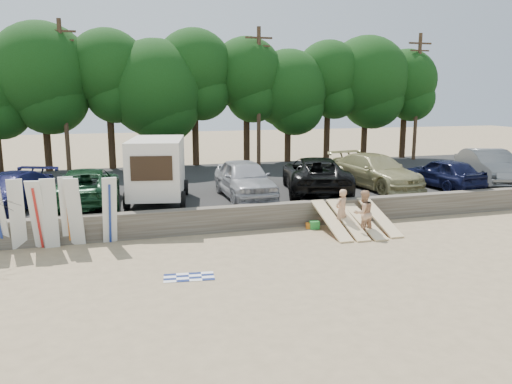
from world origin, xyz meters
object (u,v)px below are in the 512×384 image
cooler (314,225)px  beachgoer_a (341,210)px  car_1 (87,187)px  car_6 (489,167)px  car_2 (245,179)px  box_trailer (157,167)px  car_3 (315,174)px  car_0 (7,192)px  beachgoer_b (363,213)px  car_4 (375,171)px  car_5 (444,173)px

cooler → beachgoer_a: bearing=-30.0°
car_1 → car_6: size_ratio=1.06×
car_2 → box_trailer: bearing=177.0°
car_2 → car_3: (3.68, 0.36, -0.01)m
car_2 → car_0: bearing=179.0°
beachgoer_b → car_3: bearing=-101.2°
box_trailer → car_3: size_ratio=0.76×
car_2 → car_4: car_2 is taller
car_0 → car_4: 17.10m
car_2 → beachgoer_b: size_ratio=2.90×
cooler → car_1: bearing=163.9°
car_4 → car_6: size_ratio=1.07×
car_3 → car_4: 3.43m
box_trailer → beachgoer_a: size_ratio=2.75×
car_5 → cooler: (-8.45, -3.16, -1.31)m
car_1 → car_6: bearing=-179.5°
cooler → car_3: bearing=75.2°
beachgoer_a → cooler: 1.30m
car_6 → car_5: bearing=-153.4°
car_0 → car_1: car_1 is taller
car_0 → car_2: (9.99, -0.22, 0.11)m
car_0 → beachgoer_b: (13.35, -5.29, -0.57)m
box_trailer → car_4: (11.02, 0.36, -0.72)m
box_trailer → cooler: box_trailer is taller
car_1 → car_3: bearing=-178.6°
car_0 → car_5: car_5 is taller
car_1 → car_5: car_1 is taller
car_2 → cooler: (1.94, -3.65, -1.42)m
car_1 → car_6: 20.52m
beachgoer_b → box_trailer: bearing=-43.9°
car_3 → beachgoer_b: (-0.32, -5.43, -0.68)m
car_1 → car_4: (14.02, 0.16, 0.04)m
car_1 → beachgoer_b: (10.28, -5.49, -0.61)m
car_5 → beachgoer_a: bearing=21.2°
car_2 → car_5: size_ratio=1.15×
box_trailer → car_1: size_ratio=0.82×
box_trailer → car_3: 7.63m
car_3 → cooler: car_3 is taller
beachgoer_b → car_1: bearing=-36.0°
box_trailer → cooler: 7.34m
beachgoer_b → cooler: 2.13m
car_3 → car_4: size_ratio=1.07×
car_3 → cooler: bearing=82.3°
car_6 → car_3: bearing=-163.9°
car_3 → car_6: bearing=-166.6°
car_2 → car_3: size_ratio=0.83×
car_0 → beachgoer_b: car_0 is taller
car_4 → car_6: (6.50, -0.61, 0.06)m
car_0 → car_2: bearing=21.5°
car_1 → car_2: car_2 is taller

